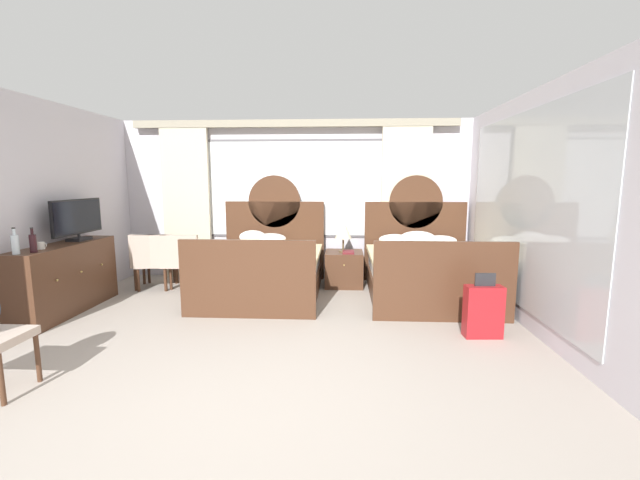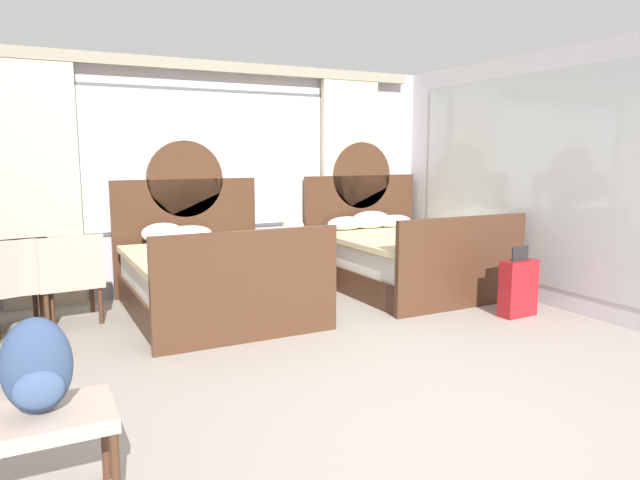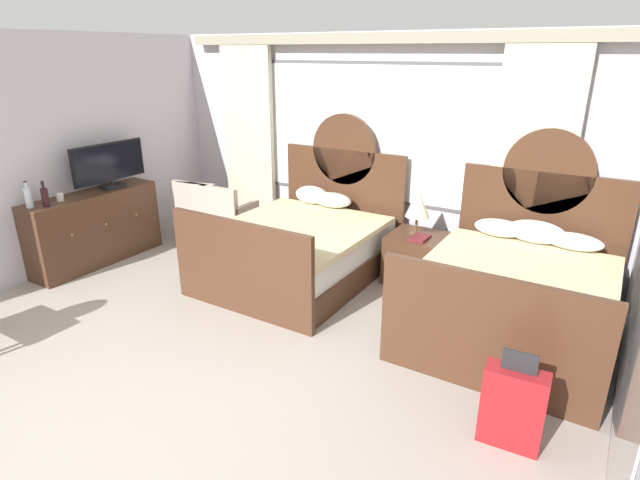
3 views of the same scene
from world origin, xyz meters
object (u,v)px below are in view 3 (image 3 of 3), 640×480
Objects in this scene: dresser_minibar at (95,228)px; bottle_water_clear at (28,197)px; nightstand_between_beds at (416,258)px; book_on_nightstand at (419,238)px; suitcase_on_floor at (513,407)px; bed_near_window at (301,245)px; bed_near_mirror at (515,293)px; armchair_by_window_centre at (202,207)px; bottle_wine_dark at (45,196)px; armchair_by_window_right at (201,207)px; table_lamp_on_nightstand at (418,204)px; cup_on_dresser at (60,197)px; armchair_by_window_left at (227,212)px; tv_flatscreen at (109,165)px.

bottle_water_clear is at bearing -91.30° from dresser_minibar.
book_on_nightstand reaches higher than nightstand_between_beds.
book_on_nightstand is 0.37× the size of suitcase_on_floor.
bed_near_window is 1.00× the size of bed_near_mirror.
bottle_water_clear is 0.34× the size of armchair_by_window_centre.
bed_near_window is 3.11m from suitcase_on_floor.
bed_near_mirror is 4.97m from bottle_wine_dark.
bottle_water_clear is at bearing -108.10° from armchair_by_window_centre.
bed_near_window is 3.41× the size of nightstand_between_beds.
bed_near_mirror is at bearing 19.59° from bottle_water_clear.
bottle_wine_dark is at bearing -105.65° from armchair_by_window_right.
armchair_by_window_right is (-2.98, -0.32, 0.22)m from nightstand_between_beds.
bed_near_mirror is 7.54× the size of bottle_wine_dark.
nightstand_between_beds is 1.19× the size of table_lamp_on_nightstand.
cup_on_dresser reaches higher than armchair_by_window_left.
armchair_by_window_centre is at bearing 63.21° from dresser_minibar.
table_lamp_on_nightstand reaches higher than armchair_by_window_left.
bed_near_mirror reaches higher than book_on_nightstand.
armchair_by_window_centre is (-1.77, 0.24, 0.12)m from bed_near_window.
armchair_by_window_right is at bearing 63.85° from dresser_minibar.
armchair_by_window_right is at bearing 176.84° from bed_near_mirror.
bed_near_window is 2.44× the size of armchair_by_window_left.
table_lamp_on_nightstand is at bearing 28.35° from cup_on_dresser.
table_lamp_on_nightstand reaches higher than armchair_by_window_centre.
bed_near_mirror is (2.37, 0.01, 0.00)m from bed_near_window.
tv_flatscreen is at bearing -171.86° from bed_near_mirror.
bottle_water_clear is 0.34× the size of armchair_by_window_left.
bed_near_mirror is at bearing 16.12° from cup_on_dresser.
suitcase_on_floor is (4.99, 0.02, -0.71)m from bottle_wine_dark.
armchair_by_window_left is at bearing 61.68° from bottle_wine_dark.
bed_near_mirror is 1.60m from suitcase_on_floor.
bed_near_mirror is 19.50× the size of cup_on_dresser.
table_lamp_on_nightstand is 1.79× the size of bottle_water_clear.
armchair_by_window_left is (1.04, 0.91, -0.68)m from tv_flatscreen.
bottle_wine_dark is 2.59× the size of cup_on_dresser.
cup_on_dresser is 0.13× the size of armchair_by_window_left.
armchair_by_window_left and armchair_by_window_centre have the same top height.
bottle_water_clear is (-3.66, -2.14, 0.44)m from book_on_nightstand.
armchair_by_window_left is at bearing 60.74° from bottle_water_clear.
suitcase_on_floor is (0.32, -1.56, -0.09)m from bed_near_mirror.
armchair_by_window_left is (-2.50, -0.31, -0.42)m from table_lamp_on_nightstand.
cup_on_dresser is at bearing -150.09° from bed_near_window.
bottle_water_clear is at bearing -147.90° from nightstand_between_beds.
tv_flatscreen reaches higher than nightstand_between_beds.
dresser_minibar is 0.80m from tv_flatscreen.
bed_near_mirror is at bearing -3.21° from armchair_by_window_centre.
cup_on_dresser is (0.02, -0.38, 0.49)m from dresser_minibar.
armchair_by_window_left is at bearing -175.45° from book_on_nightstand.
suitcase_on_floor is at bearing -54.18° from table_lamp_on_nightstand.
armchair_by_window_centre is at bearing -176.18° from book_on_nightstand.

